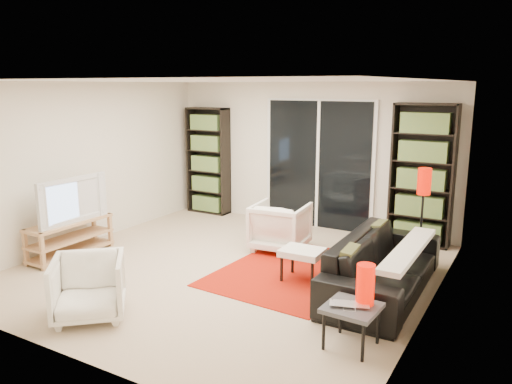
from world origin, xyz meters
TOP-DOWN VIEW (x-y plane):
  - floor at (0.00, 0.00)m, footprint 5.00×5.00m
  - wall_back at (0.00, 2.50)m, footprint 5.00×0.02m
  - wall_front at (0.00, -2.50)m, footprint 5.00×0.02m
  - wall_left at (-2.50, 0.00)m, footprint 0.02×5.00m
  - wall_right at (2.50, 0.00)m, footprint 0.02×5.00m
  - ceiling at (0.00, 0.00)m, footprint 5.00×5.00m
  - sliding_door at (0.20, 2.46)m, footprint 1.92×0.08m
  - bookshelf_left at (-1.95, 2.33)m, footprint 0.80×0.30m
  - bookshelf_right at (1.90, 2.33)m, footprint 0.90×0.30m
  - tv_stand at (-2.20, -0.65)m, footprint 0.40×1.24m
  - tv at (-2.18, -0.65)m, footprint 0.18×1.10m
  - rug at (0.76, 0.34)m, footprint 1.75×2.29m
  - sofa at (1.95, 0.29)m, footprint 0.90×2.25m
  - armchair_back at (0.23, 1.04)m, footprint 0.82×0.84m
  - armchair_front at (-0.48, -1.86)m, footprint 0.99×1.00m
  - ottoman at (0.99, 0.14)m, footprint 0.51×0.42m
  - side_table at (2.05, -1.08)m, footprint 0.49×0.49m
  - laptop at (2.05, -1.15)m, footprint 0.41×0.33m
  - table_lamp at (2.13, -0.98)m, footprint 0.17×0.17m
  - floor_lamp at (2.10, 1.48)m, footprint 0.19×0.19m

SIDE VIEW (x-z plane):
  - floor at x=0.00m, z-range 0.00..0.00m
  - rug at x=0.76m, z-range 0.00..0.01m
  - tv_stand at x=-2.20m, z-range 0.01..0.51m
  - armchair_front at x=-0.48m, z-range 0.00..0.65m
  - sofa at x=1.95m, z-range 0.00..0.65m
  - ottoman at x=0.99m, z-range 0.14..0.54m
  - armchair_back at x=0.23m, z-range 0.00..0.70m
  - side_table at x=2.05m, z-range 0.15..0.55m
  - laptop at x=2.05m, z-range 0.40..0.43m
  - table_lamp at x=2.13m, z-range 0.40..0.78m
  - tv at x=-2.18m, z-range 0.50..1.13m
  - bookshelf_left at x=-1.95m, z-range 0.00..1.95m
  - floor_lamp at x=2.10m, z-range 0.33..1.63m
  - sliding_door at x=0.20m, z-range -0.03..2.13m
  - bookshelf_right at x=1.90m, z-range 0.00..2.10m
  - wall_back at x=0.00m, z-range 0.00..2.40m
  - wall_front at x=0.00m, z-range 0.00..2.40m
  - wall_left at x=-2.50m, z-range 0.00..2.40m
  - wall_right at x=2.50m, z-range 0.00..2.40m
  - ceiling at x=0.00m, z-range 2.39..2.41m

